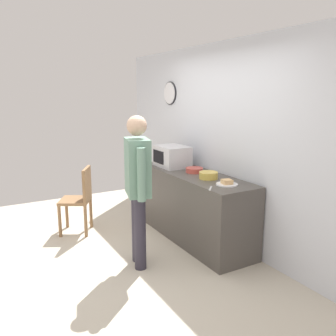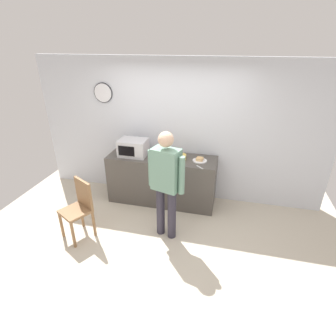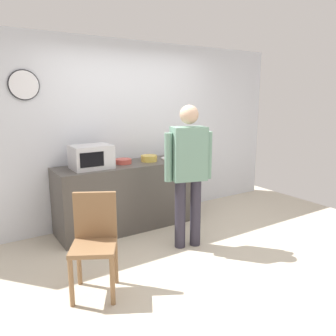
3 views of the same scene
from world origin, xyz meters
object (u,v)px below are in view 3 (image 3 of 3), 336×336
(salad_bowl, at_px, (123,161))
(fork_utensil, at_px, (182,161))
(sandwich_plate, at_px, (170,157))
(spoon_utensil, at_px, (120,161))
(wooden_chair, at_px, (95,238))
(microwave, at_px, (91,157))
(person_standing, at_px, (188,166))
(cereal_bowl, at_px, (149,158))

(salad_bowl, xyz_separation_m, fork_utensil, (0.77, -0.30, -0.03))
(sandwich_plate, distance_m, spoon_utensil, 0.74)
(sandwich_plate, relative_size, wooden_chair, 0.27)
(microwave, relative_size, spoon_utensil, 2.94)
(spoon_utensil, bearing_deg, fork_utensil, -32.83)
(microwave, height_order, person_standing, person_standing)
(cereal_bowl, bearing_deg, salad_bowl, 173.52)
(microwave, bearing_deg, spoon_utensil, 26.16)
(microwave, relative_size, cereal_bowl, 2.14)
(microwave, xyz_separation_m, sandwich_plate, (1.22, 0.03, -0.13))
(cereal_bowl, height_order, wooden_chair, cereal_bowl)
(spoon_utensil, bearing_deg, cereal_bowl, -32.73)
(cereal_bowl, distance_m, fork_utensil, 0.47)
(fork_utensil, bearing_deg, cereal_bowl, 147.08)
(spoon_utensil, bearing_deg, person_standing, -73.91)
(cereal_bowl, height_order, person_standing, person_standing)
(sandwich_plate, xyz_separation_m, wooden_chair, (-1.67, -1.26, -0.41))
(microwave, distance_m, person_standing, 1.26)
(sandwich_plate, distance_m, fork_utensil, 0.26)
(wooden_chair, bearing_deg, microwave, 70.01)
(cereal_bowl, xyz_separation_m, fork_utensil, (0.39, -0.25, -0.04))
(microwave, bearing_deg, sandwich_plate, 1.36)
(cereal_bowl, height_order, spoon_utensil, cereal_bowl)
(salad_bowl, height_order, wooden_chair, salad_bowl)
(salad_bowl, relative_size, fork_utensil, 1.35)
(sandwich_plate, relative_size, salad_bowl, 1.10)
(salad_bowl, bearing_deg, fork_utensil, -21.04)
(microwave, height_order, spoon_utensil, microwave)
(sandwich_plate, relative_size, fork_utensil, 1.48)
(fork_utensil, bearing_deg, spoon_utensil, 147.17)
(cereal_bowl, relative_size, person_standing, 0.14)
(person_standing, relative_size, wooden_chair, 1.83)
(microwave, distance_m, sandwich_plate, 1.22)
(fork_utensil, bearing_deg, wooden_chair, -149.40)
(sandwich_plate, xyz_separation_m, person_standing, (-0.37, -0.96, 0.07))
(wooden_chair, bearing_deg, cereal_bowl, 43.94)
(salad_bowl, bearing_deg, cereal_bowl, -6.48)
(fork_utensil, xyz_separation_m, wooden_chair, (-1.70, -1.01, -0.39))
(wooden_chair, bearing_deg, spoon_utensil, 57.18)
(salad_bowl, relative_size, wooden_chair, 0.24)
(microwave, bearing_deg, wooden_chair, -109.99)
(sandwich_plate, bearing_deg, person_standing, -110.82)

